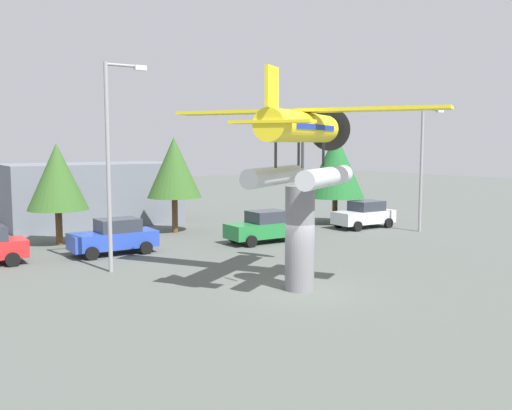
% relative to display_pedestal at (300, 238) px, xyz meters
% --- Properties ---
extents(ground_plane, '(140.00, 140.00, 0.00)m').
position_rel_display_pedestal_xyz_m(ground_plane, '(0.00, 0.00, -1.95)').
color(ground_plane, '#515651').
extents(display_pedestal, '(1.10, 1.10, 3.91)m').
position_rel_display_pedestal_xyz_m(display_pedestal, '(0.00, 0.00, 0.00)').
color(display_pedestal, slate).
rests_on(display_pedestal, ground).
extents(floatplane_monument, '(7.05, 9.30, 4.00)m').
position_rel_display_pedestal_xyz_m(floatplane_monument, '(0.11, 0.07, 3.62)').
color(floatplane_monument, silver).
rests_on(floatplane_monument, display_pedestal).
extents(car_mid_blue, '(4.20, 2.02, 1.76)m').
position_rel_display_pedestal_xyz_m(car_mid_blue, '(-3.45, 10.59, -1.07)').
color(car_mid_blue, '#2847B7').
rests_on(car_mid_blue, ground).
extents(car_far_green, '(4.20, 2.02, 1.76)m').
position_rel_display_pedestal_xyz_m(car_far_green, '(4.65, 9.34, -1.07)').
color(car_far_green, '#237A38').
rests_on(car_far_green, ground).
extents(car_distant_silver, '(4.20, 2.02, 1.76)m').
position_rel_display_pedestal_xyz_m(car_distant_silver, '(13.21, 10.42, -1.07)').
color(car_distant_silver, silver).
rests_on(car_distant_silver, ground).
extents(streetlight_primary, '(1.84, 0.28, 8.82)m').
position_rel_display_pedestal_xyz_m(streetlight_primary, '(-4.76, 6.77, 3.10)').
color(streetlight_primary, gray).
rests_on(streetlight_primary, ground).
extents(streetlight_secondary, '(1.84, 0.28, 7.65)m').
position_rel_display_pedestal_xyz_m(streetlight_secondary, '(15.24, 7.42, 2.50)').
color(streetlight_secondary, gray).
rests_on(streetlight_secondary, ground).
extents(storefront_building, '(11.19, 6.03, 4.13)m').
position_rel_display_pedestal_xyz_m(storefront_building, '(-1.08, 22.00, 0.11)').
color(storefront_building, slate).
rests_on(storefront_building, ground).
extents(tree_east, '(3.22, 3.22, 5.49)m').
position_rel_display_pedestal_xyz_m(tree_east, '(-5.08, 14.75, 1.73)').
color(tree_east, brown).
rests_on(tree_east, ground).
extents(tree_center_back, '(3.32, 3.32, 5.86)m').
position_rel_display_pedestal_xyz_m(tree_center_back, '(2.03, 15.32, 2.04)').
color(tree_center_back, brown).
rests_on(tree_center_back, ground).
extents(tree_far_east, '(3.94, 3.94, 6.18)m').
position_rel_display_pedestal_xyz_m(tree_far_east, '(12.94, 13.02, 2.03)').
color(tree_far_east, brown).
rests_on(tree_far_east, ground).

